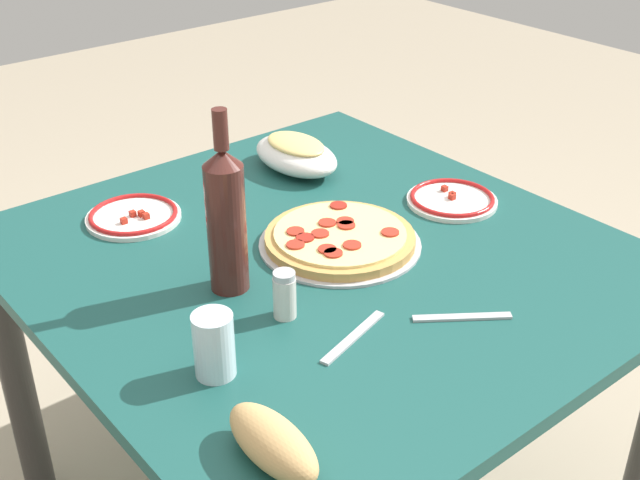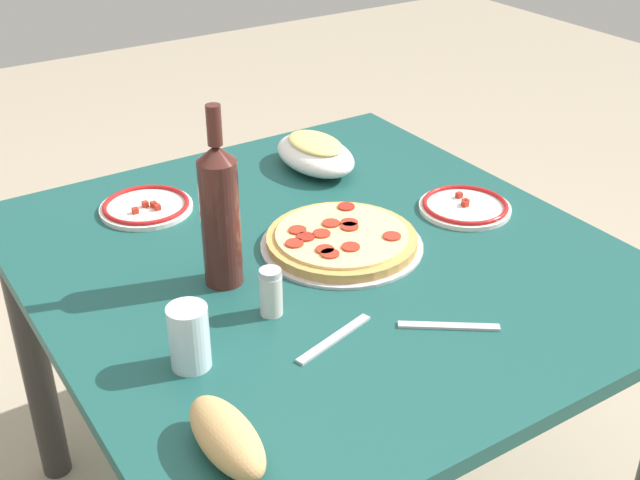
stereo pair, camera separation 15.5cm
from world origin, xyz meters
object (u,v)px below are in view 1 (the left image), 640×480
Objects in this scene: baked_pasta_dish at (296,153)px; bread_loaf at (273,443)px; spice_shaker at (285,295)px; wine_bottle at (226,218)px; side_plate_near at (134,216)px; side_plate_far at (452,199)px; dining_table at (320,304)px; pepperoni_pizza at (340,239)px; water_glass at (214,345)px.

baked_pasta_dish is 0.94m from bread_loaf.
baked_pasta_dish is at bearing -39.71° from spice_shaker.
wine_bottle is 3.90× the size of spice_shaker.
side_plate_far is (-0.37, -0.57, -0.00)m from side_plate_near.
dining_table is at bearing -45.84° from bread_loaf.
bread_loaf is 2.00× the size of spice_shaker.
side_plate_far is (-0.01, -0.36, 0.13)m from dining_table.
wine_bottle is (-0.33, 0.41, 0.10)m from baked_pasta_dish.
wine_bottle is 1.95× the size of bread_loaf.
pepperoni_pizza is 1.64× the size of side_plate_far.
bread_loaf is 0.34m from spice_shaker.
water_glass is at bearing 140.98° from wine_bottle.
baked_pasta_dish is at bearing 23.60° from side_plate_far.
wine_bottle is 3.16× the size of water_glass.
wine_bottle reaches higher than baked_pasta_dish.
baked_pasta_dish is at bearing -51.10° from wine_bottle.
dining_table is 10.59× the size of water_glass.
water_glass is (-0.18, 0.41, 0.04)m from pepperoni_pizza.
side_plate_near is (0.35, 0.26, -0.01)m from pepperoni_pizza.
spice_shaker is at bearing 140.29° from baked_pasta_dish.
dining_table is at bearing -149.16° from side_plate_near.
spice_shaker is (-0.46, 0.39, 0.00)m from baked_pasta_dish.
side_plate_near is at bearing 3.79° from spice_shaker.
baked_pasta_dish is 0.71× the size of wine_bottle.
baked_pasta_dish reaches higher than bread_loaf.
pepperoni_pizza is 0.31m from side_plate_far.
spice_shaker is (-0.14, -0.02, -0.10)m from wine_bottle.
bread_loaf is (-0.74, 0.19, 0.02)m from side_plate_near.
spice_shaker reaches higher than side_plate_far.
dining_table is 4.74× the size of baked_pasta_dish.
baked_pasta_dish is 0.77m from water_glass.
baked_pasta_dish is at bearing -92.19° from side_plate_near.
side_plate_near is (0.35, 0.21, 0.13)m from dining_table.
side_plate_far is 0.55m from spice_shaker.
bread_loaf is at bearing 165.82° from side_plate_near.
bread_loaf is at bearing 168.30° from water_glass.
side_plate_near is 0.48m from spice_shaker.
pepperoni_pizza is 0.28m from wine_bottle.
wine_bottle reaches higher than bread_loaf.
water_glass is at bearing 103.19° from side_plate_far.
pepperoni_pizza reaches higher than dining_table.
side_plate_far is 0.85m from bread_loaf.
baked_pasta_dish is at bearing -39.77° from bread_loaf.
pepperoni_pizza is 1.84× the size of bread_loaf.
pepperoni_pizza reaches higher than side_plate_near.
wine_bottle reaches higher than side_plate_near.
side_plate_near is at bearing 87.81° from baked_pasta_dish.
side_plate_far reaches higher than dining_table.
spice_shaker is (-0.48, -0.03, 0.03)m from side_plate_near.
pepperoni_pizza is at bearing -49.22° from bread_loaf.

